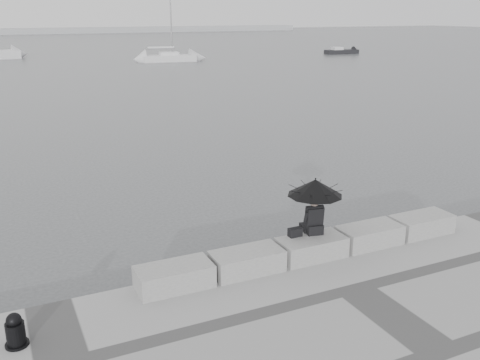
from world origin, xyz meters
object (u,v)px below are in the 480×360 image
seated_person (315,193)px  sailboat_right (169,57)px  mooring_bollard (15,332)px  small_motorboat (341,52)px

seated_person → sailboat_right: 58.39m
seated_person → mooring_bollard: size_ratio=2.17×
seated_person → small_motorboat: seated_person is taller
sailboat_right → seated_person: bearing=-97.0°
seated_person → small_motorboat: size_ratio=0.26×
seated_person → sailboat_right: bearing=86.6°
seated_person → mooring_bollard: 6.93m
sailboat_right → small_motorboat: sailboat_right is taller
seated_person → small_motorboat: 71.70m
small_motorboat → mooring_bollard: bearing=-125.3°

